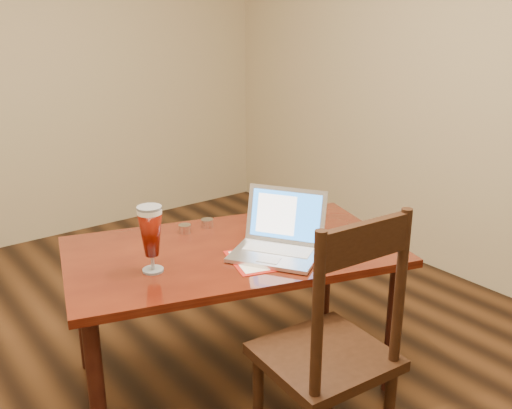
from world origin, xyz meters
TOP-DOWN VIEW (x-y plane):
  - dining_table at (0.41, 0.13)m, footprint 1.62×1.20m
  - dining_chair at (0.39, -0.53)m, footprint 0.48×0.46m

SIDE VIEW (x-z plane):
  - dining_chair at x=0.39m, z-range -0.03..1.03m
  - dining_table at x=0.41m, z-range 0.13..1.09m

